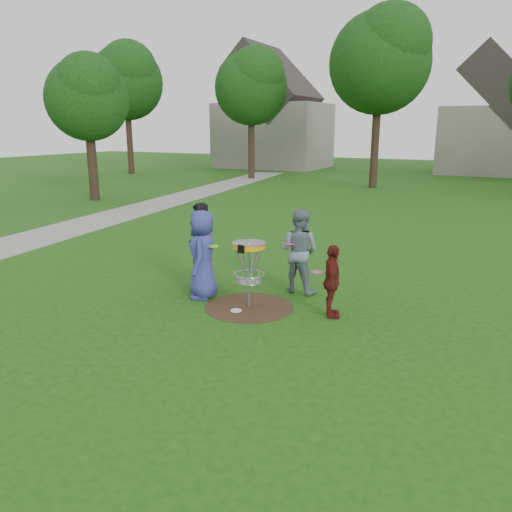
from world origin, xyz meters
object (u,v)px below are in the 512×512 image
at_px(player_grey, 299,251).
at_px(player_maroon, 332,281).
at_px(player_black, 199,247).
at_px(disc_golf_basket, 249,258).
at_px(player_blue, 203,254).

height_order(player_grey, player_maroon, player_grey).
xyz_separation_m(player_black, disc_golf_basket, (1.53, -0.55, 0.04)).
bearing_deg(player_black, player_grey, 72.31).
xyz_separation_m(player_grey, disc_golf_basket, (-0.50, -1.38, 0.09)).
distance_m(player_maroon, disc_golf_basket, 1.69).
bearing_deg(player_maroon, player_grey, 24.64).
bearing_deg(player_blue, player_black, -163.80).
distance_m(player_blue, player_black, 0.57).
bearing_deg(disc_golf_basket, player_grey, 70.05).
bearing_deg(player_black, disc_golf_basket, 30.33).
bearing_deg(player_maroon, disc_golf_basket, 78.24).
relative_size(player_maroon, disc_golf_basket, 1.03).
bearing_deg(disc_golf_basket, player_blue, 174.73).
bearing_deg(disc_golf_basket, player_black, 160.31).
relative_size(player_blue, player_maroon, 1.33).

